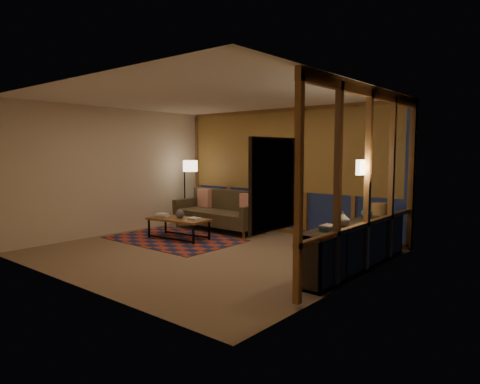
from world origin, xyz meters
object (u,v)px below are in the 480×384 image
Objects in this scene: sofa at (219,211)px; floor_lamp at (185,192)px; bookshelf at (356,245)px; coffee_table at (179,229)px.

floor_lamp is at bearing 173.31° from sofa.
coffee_table is at bearing -176.47° from bookshelf.
bookshelf is at bearing 7.03° from floor_lamp.
floor_lamp is at bearing 126.79° from coffee_table.
floor_lamp reaches higher than bookshelf.
sofa is at bearing 165.00° from bookshelf.
coffee_table is (0.01, -1.23, -0.23)m from sofa.
coffee_table is 0.82× the size of floor_lamp.
floor_lamp is (-1.31, 0.17, 0.34)m from sofa.
sofa is 1.68× the size of coffee_table.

